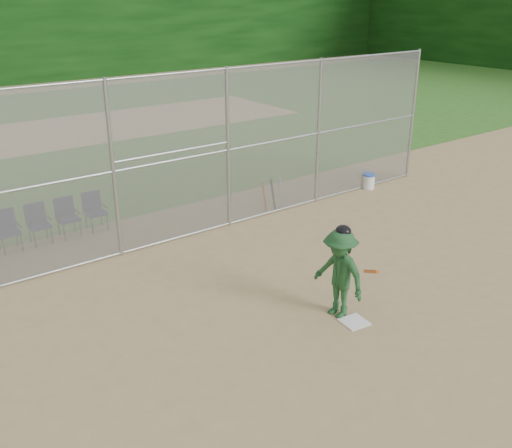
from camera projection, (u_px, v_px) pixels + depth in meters
ground at (337, 320)px, 10.51m from camera, size 100.00×100.00×0.00m
grass_strip at (35, 135)px, 23.86m from camera, size 100.00×100.00×0.00m
dirt_patch_far at (35, 135)px, 23.86m from camera, size 24.00×24.00×0.00m
backstop_fence at (193, 154)px, 13.43m from camera, size 16.09×0.09×4.00m
home_plate at (354, 322)px, 10.45m from camera, size 0.50×0.50×0.02m
batter_at_plate at (339, 273)px, 10.37m from camera, size 0.99×1.33×1.81m
water_cooler at (369, 181)px, 17.41m from camera, size 0.37×0.37×0.46m
spare_bats at (273, 194)px, 15.72m from camera, size 0.66×0.29×0.84m
chair_3 at (8, 232)px, 13.15m from camera, size 0.54×0.52×0.96m
chair_4 at (39, 225)px, 13.54m from camera, size 0.54×0.52×0.96m
chair_5 at (68, 218)px, 13.92m from camera, size 0.54×0.52×0.96m
chair_6 at (96, 212)px, 14.31m from camera, size 0.54×0.52×0.96m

